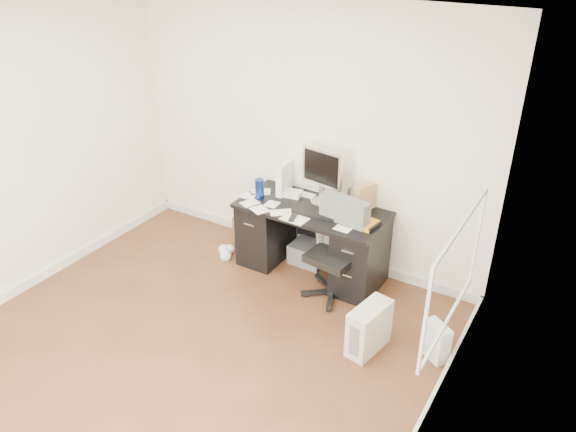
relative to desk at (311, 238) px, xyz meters
name	(u,v)px	position (x,y,z in m)	size (l,w,h in m)	color
ground	(186,353)	(-0.30, -1.65, -0.40)	(4.00, 4.00, 0.00)	#462616
room_shell	(173,176)	(-0.27, -1.62, 1.26)	(4.02, 4.02, 2.71)	beige
desk	(311,238)	(0.00, 0.00, 0.00)	(1.50, 0.70, 0.75)	black
loose_papers	(292,205)	(-0.20, -0.05, 0.35)	(1.10, 0.60, 0.00)	silver
lcd_monitor	(322,176)	(0.03, 0.14, 0.64)	(0.46, 0.27, 0.59)	silver
keyboard	(318,213)	(0.12, -0.09, 0.36)	(0.49, 0.17, 0.03)	black
computer_mouse	(345,221)	(0.42, -0.13, 0.38)	(0.05, 0.05, 0.05)	silver
travel_mug	(260,189)	(-0.57, -0.08, 0.45)	(0.09, 0.09, 0.21)	navy
white_binder	(284,178)	(-0.42, 0.16, 0.51)	(0.13, 0.28, 0.33)	silver
magazine_file	(365,197)	(0.45, 0.24, 0.48)	(0.11, 0.23, 0.26)	#A1794E
pen_cup	(348,199)	(0.32, 0.15, 0.47)	(0.10, 0.10, 0.24)	#533117
yellow_book	(367,224)	(0.62, -0.06, 0.37)	(0.18, 0.22, 0.04)	gold
paper_remote	(295,218)	(-0.03, -0.29, 0.36)	(0.25, 0.20, 0.02)	silver
office_chair	(333,251)	(0.38, -0.25, 0.10)	(0.56, 0.56, 1.00)	#565856
pc_tower	(369,328)	(1.00, -0.79, -0.18)	(0.19, 0.44, 0.44)	#BCB6AA
shopping_bag	(436,341)	(1.53, -0.59, -0.23)	(0.25, 0.18, 0.33)	silver
wicker_basket	(256,232)	(-0.77, 0.11, -0.21)	(0.37, 0.37, 0.37)	#463115
desk_printer	(309,253)	(-0.11, 0.15, -0.29)	(0.37, 0.30, 0.22)	slate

